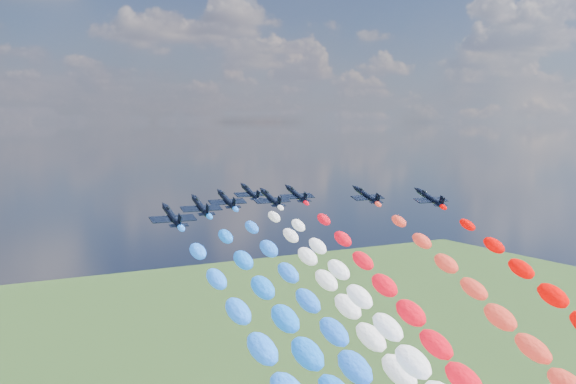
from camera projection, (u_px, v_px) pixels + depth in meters
jet_0 at (172, 216)px, 133.76m from camera, size 8.77×11.84×6.24m
jet_1 at (201, 206)px, 149.86m from camera, size 9.14×12.10×6.24m
jet_2 at (227, 200)px, 162.08m from camera, size 8.89×11.92×6.24m
jet_3 at (271, 198)px, 165.00m from camera, size 8.62×11.72×6.24m
jet_4 at (250, 192)px, 179.01m from camera, size 8.63×11.74×6.24m
trail_4 at (384, 368)px, 133.73m from camera, size 6.23×107.87×59.35m
jet_5 at (296, 194)px, 174.20m from camera, size 8.78×11.84×6.24m
trail_5 at (451, 377)px, 128.92m from camera, size 6.23×107.87×59.35m
jet_6 at (367, 195)px, 171.46m from camera, size 9.28×12.20×6.24m
trail_6 at (550, 383)px, 126.18m from camera, size 6.23×107.87×59.35m
jet_7 at (430, 198)px, 165.86m from camera, size 8.76×11.83×6.24m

